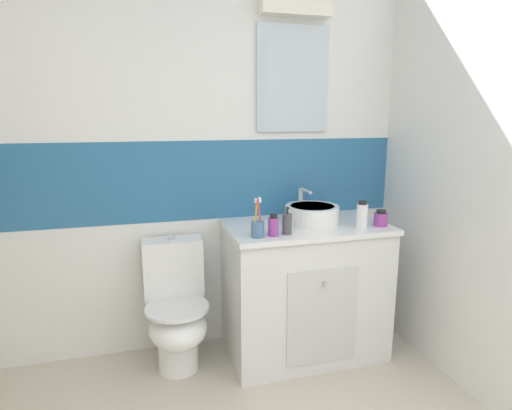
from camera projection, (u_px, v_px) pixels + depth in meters
The scene contains 9 objects.
wall_back_tiled at pixel (203, 155), 2.66m from camera, with size 3.20×0.20×2.50m.
vanity_cabinet at pixel (304, 288), 2.67m from camera, with size 0.98×0.60×0.85m.
sink_basin at pixel (312, 214), 2.59m from camera, with size 0.33×0.37×0.19m.
toilet at pixel (176, 310), 2.51m from camera, with size 0.37×0.50×0.78m.
toothbrush_cup at pixel (258, 228), 2.29m from camera, with size 0.07×0.07×0.23m.
soap_dispenser at pixel (287, 224), 2.35m from camera, with size 0.05×0.05×0.16m.
hair_gel_jar at pixel (381, 219), 2.53m from camera, with size 0.08×0.08×0.10m.
lotion_bottle_short at pixel (273, 226), 2.31m from camera, with size 0.06×0.06×0.12m.
mouthwash_bottle at pixel (362, 215), 2.47m from camera, with size 0.07×0.07×0.16m.
Camera 1 is at (-0.39, -0.21, 1.50)m, focal length 29.51 mm.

